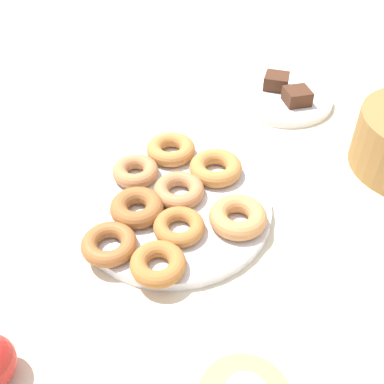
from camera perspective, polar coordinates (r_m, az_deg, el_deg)
The scene contains 14 objects.
ground_plane at distance 0.75m, azimuth -2.29°, elevation -2.47°, with size 2.40×2.40×0.00m, color beige.
donut_plate at distance 0.74m, azimuth -2.30°, elevation -2.00°, with size 0.32×0.32×0.02m, color silver.
donut_0 at distance 0.78m, azimuth 3.01°, elevation 3.05°, with size 0.09×0.09×0.03m, color #BC7A3D.
donut_1 at distance 0.71m, azimuth -6.97°, elevation -1.95°, with size 0.08×0.08×0.03m, color #995B2D.
donut_2 at distance 0.74m, azimuth -1.66°, elevation 0.20°, with size 0.08×0.08×0.03m, color #B27547.
donut_3 at distance 0.67m, azimuth -10.41°, elevation -6.48°, with size 0.08×0.08×0.02m, color #995B2D.
donut_4 at distance 0.68m, azimuth -1.64°, elevation -4.39°, with size 0.08×0.08×0.02m, color #AD6B33.
donut_5 at distance 0.70m, azimuth 5.81°, elevation -3.16°, with size 0.09×0.09×0.03m, color #C6844C.
donut_6 at distance 0.78m, azimuth -7.13°, elevation 2.61°, with size 0.08×0.08×0.03m, color #B27547.
donut_7 at distance 0.64m, azimuth -4.27°, elevation -9.02°, with size 0.08×0.08×0.02m, color #AD6B33.
donut_8 at distance 0.82m, azimuth -2.67°, elevation 5.39°, with size 0.09×0.09×0.03m, color #BC7A3D.
cake_plate at distance 1.04m, azimuth 11.34°, elevation 11.50°, with size 0.22×0.22×0.02m, color silver.
brownie_near at distance 1.05m, azimuth 10.58°, elevation 13.56°, with size 0.05×0.05×0.03m, color #472819.
brownie_far at distance 1.00m, azimuth 13.11°, elevation 11.68°, with size 0.05×0.05×0.03m, color #472819.
Camera 1 is at (0.52, 0.10, 0.53)m, focal length 42.30 mm.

